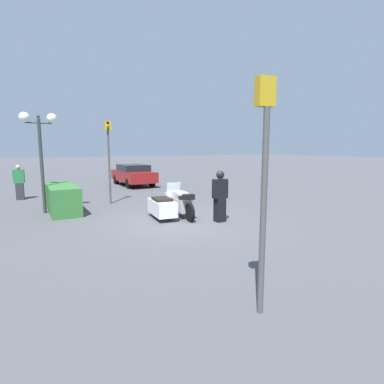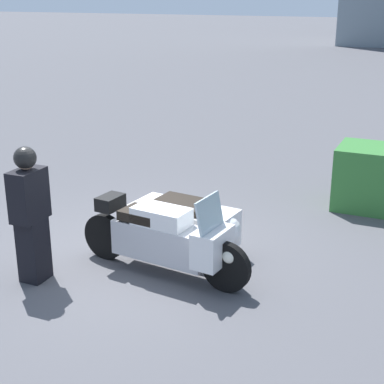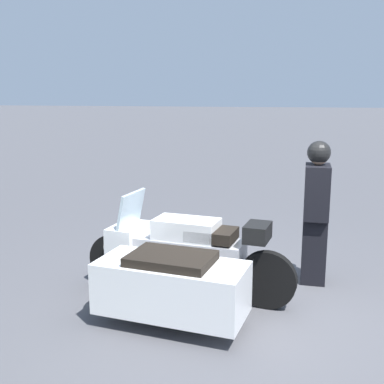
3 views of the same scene
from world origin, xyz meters
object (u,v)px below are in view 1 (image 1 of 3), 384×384
(police_motorcycle, at_px, (169,204))
(officer_rider, at_px, (220,195))
(twin_lamp_post, at_px, (39,134))
(traffic_light_near, at_px, (109,150))
(pedestrian_bystander, at_px, (19,182))
(traffic_light_far, at_px, (264,163))
(parked_car_background, at_px, (133,174))
(hedge_bush_curbside, at_px, (62,198))

(police_motorcycle, xyz_separation_m, officer_rider, (-1.45, -1.17, 0.44))
(twin_lamp_post, relative_size, traffic_light_near, 1.04)
(pedestrian_bystander, bearing_deg, traffic_light_far, 19.60)
(traffic_light_near, relative_size, pedestrian_bystander, 2.15)
(police_motorcycle, bearing_deg, traffic_light_far, 172.78)
(traffic_light_near, xyz_separation_m, parked_car_background, (5.75, -2.99, -1.60))
(officer_rider, height_order, pedestrian_bystander, officer_rider)
(hedge_bush_curbside, bearing_deg, traffic_light_near, -69.10)
(parked_car_background, bearing_deg, hedge_bush_curbside, 141.57)
(officer_rider, xyz_separation_m, traffic_light_near, (5.08, 2.33, 1.44))
(officer_rider, xyz_separation_m, hedge_bush_curbside, (4.30, 4.37, -0.39))
(police_motorcycle, height_order, traffic_light_far, traffic_light_far)
(twin_lamp_post, distance_m, parked_car_background, 8.86)
(hedge_bush_curbside, distance_m, traffic_light_near, 2.84)
(officer_rider, height_order, traffic_light_near, traffic_light_near)
(hedge_bush_curbside, bearing_deg, police_motorcycle, -131.73)
(police_motorcycle, bearing_deg, hedge_bush_curbside, 54.44)
(traffic_light_near, bearing_deg, police_motorcycle, 27.22)
(officer_rider, bearing_deg, pedestrian_bystander, 34.22)
(pedestrian_bystander, bearing_deg, twin_lamp_post, 18.01)
(twin_lamp_post, height_order, traffic_light_far, twin_lamp_post)
(police_motorcycle, relative_size, officer_rider, 1.43)
(traffic_light_far, relative_size, pedestrian_bystander, 2.05)
(twin_lamp_post, distance_m, traffic_light_near, 2.82)
(parked_car_background, bearing_deg, traffic_light_near, 151.70)
(hedge_bush_curbside, relative_size, traffic_light_far, 0.85)
(traffic_light_far, bearing_deg, hedge_bush_curbside, 18.47)
(twin_lamp_post, distance_m, pedestrian_bystander, 4.47)
(officer_rider, height_order, parked_car_background, officer_rider)
(police_motorcycle, distance_m, traffic_light_near, 4.25)
(twin_lamp_post, xyz_separation_m, traffic_light_near, (0.71, -2.67, -0.59))
(police_motorcycle, xyz_separation_m, twin_lamp_post, (2.92, 3.82, 2.47))
(police_motorcycle, distance_m, twin_lamp_post, 5.41)
(police_motorcycle, bearing_deg, traffic_light_near, 23.84)
(hedge_bush_curbside, bearing_deg, parked_car_background, -37.61)
(traffic_light_far, distance_m, pedestrian_bystander, 13.55)
(twin_lamp_post, bearing_deg, parked_car_background, -41.20)
(officer_rider, relative_size, twin_lamp_post, 0.46)
(parked_car_background, bearing_deg, police_motorcycle, 168.12)
(twin_lamp_post, xyz_separation_m, pedestrian_bystander, (3.86, 0.81, -2.10))
(twin_lamp_post, relative_size, parked_car_background, 0.88)
(officer_rider, height_order, traffic_light_far, traffic_light_far)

